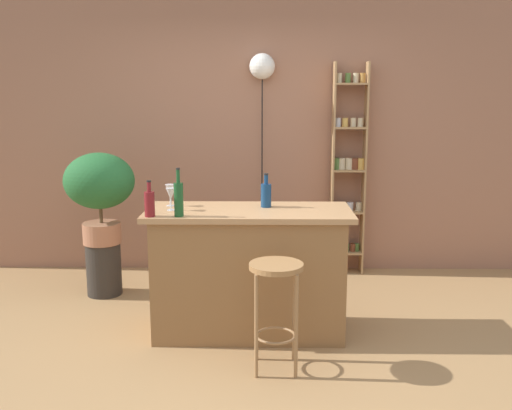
% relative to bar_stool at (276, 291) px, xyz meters
% --- Properties ---
extents(ground, '(12.00, 12.00, 0.00)m').
position_rel_bar_stool_xyz_m(ground, '(-0.19, 0.30, -0.54)').
color(ground, '#A37A4C').
extents(back_wall, '(6.40, 0.10, 2.80)m').
position_rel_bar_stool_xyz_m(back_wall, '(-0.19, 2.25, 0.86)').
color(back_wall, '#9E6B51').
rests_on(back_wall, ground).
extents(kitchen_counter, '(1.51, 0.64, 0.95)m').
position_rel_bar_stool_xyz_m(kitchen_counter, '(-0.19, 0.60, -0.06)').
color(kitchen_counter, olive).
rests_on(kitchen_counter, ground).
extents(bar_stool, '(0.35, 0.35, 0.72)m').
position_rel_bar_stool_xyz_m(bar_stool, '(0.00, 0.00, 0.00)').
color(bar_stool, '#997047').
rests_on(bar_stool, ground).
extents(spice_shelf, '(0.33, 0.18, 2.07)m').
position_rel_bar_stool_xyz_m(spice_shelf, '(0.75, 2.09, 0.51)').
color(spice_shelf, '#A87F51').
rests_on(spice_shelf, ground).
extents(plant_stool, '(0.31, 0.31, 0.47)m').
position_rel_bar_stool_xyz_m(plant_stool, '(-1.51, 1.41, -0.30)').
color(plant_stool, '#2D2823').
rests_on(plant_stool, ground).
extents(potted_plant, '(0.61, 0.55, 0.80)m').
position_rel_bar_stool_xyz_m(potted_plant, '(-1.51, 1.41, 0.44)').
color(potted_plant, '#A86B4C').
rests_on(potted_plant, plant_stool).
extents(bottle_sauce_amber, '(0.07, 0.07, 0.34)m').
position_rel_bar_stool_xyz_m(bottle_sauce_amber, '(-0.67, 0.36, 0.54)').
color(bottle_sauce_amber, '#194C23').
rests_on(bottle_sauce_amber, kitchen_counter).
extents(bottle_olive_oil, '(0.08, 0.08, 0.25)m').
position_rel_bar_stool_xyz_m(bottle_olive_oil, '(-0.06, 0.70, 0.51)').
color(bottle_olive_oil, navy).
rests_on(bottle_olive_oil, kitchen_counter).
extents(bottle_wine_red, '(0.07, 0.07, 0.25)m').
position_rel_bar_stool_xyz_m(bottle_wine_red, '(-0.87, 0.35, 0.51)').
color(bottle_wine_red, maroon).
rests_on(bottle_wine_red, kitchen_counter).
extents(wine_glass_left, '(0.07, 0.07, 0.16)m').
position_rel_bar_stool_xyz_m(wine_glass_left, '(-0.75, 0.57, 0.53)').
color(wine_glass_left, silver).
rests_on(wine_glass_left, kitchen_counter).
extents(wine_glass_center, '(0.07, 0.07, 0.16)m').
position_rel_bar_stool_xyz_m(wine_glass_center, '(-0.79, 0.73, 0.53)').
color(wine_glass_center, silver).
rests_on(wine_glass_center, kitchen_counter).
extents(pendant_globe_light, '(0.25, 0.25, 2.15)m').
position_rel_bar_stool_xyz_m(pendant_globe_light, '(-0.10, 2.14, 1.47)').
color(pendant_globe_light, black).
rests_on(pendant_globe_light, ground).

